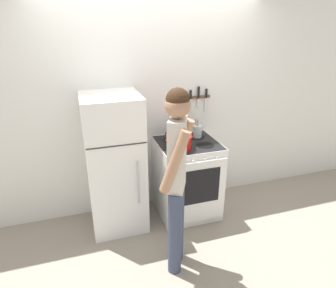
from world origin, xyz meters
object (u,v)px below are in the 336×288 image
Objects in this scene: refrigerator at (115,164)px; stove_range at (188,178)px; person at (177,174)px; tea_kettle at (172,135)px; utensil_jar at (197,131)px; dutch_oven_pot at (179,142)px.

refrigerator is 0.90m from stove_range.
person is (0.43, -0.84, 0.23)m from refrigerator.
tea_kettle is at bearing 8.75° from refrigerator.
utensil_jar is at bearing 6.41° from refrigerator.
dutch_oven_pot is at bearing -146.22° from stove_range.
utensil_jar reaches higher than dutch_oven_pot.
tea_kettle is at bearing 11.15° from person.
stove_range is at bearing 33.78° from dutch_oven_pot.
tea_kettle is at bearing 132.38° from stove_range.
utensil_jar is (0.18, 0.17, 0.53)m from stove_range.
tea_kettle is 0.12× the size of person.
utensil_jar is at bearing 1.22° from tea_kettle.
person is (-0.27, -0.94, 0.01)m from tea_kettle.
person is (-0.42, -0.78, 0.53)m from stove_range.
utensil_jar is at bearing 43.42° from stove_range.
dutch_oven_pot is 1.55× the size of tea_kettle.
stove_range is 0.53× the size of person.
refrigerator is 0.97m from person.
stove_range is 0.57m from dutch_oven_pot.
tea_kettle is at bearing 87.24° from dutch_oven_pot.
dutch_oven_pot is 0.43m from utensil_jar.
stove_range is 4.48× the size of tea_kettle.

